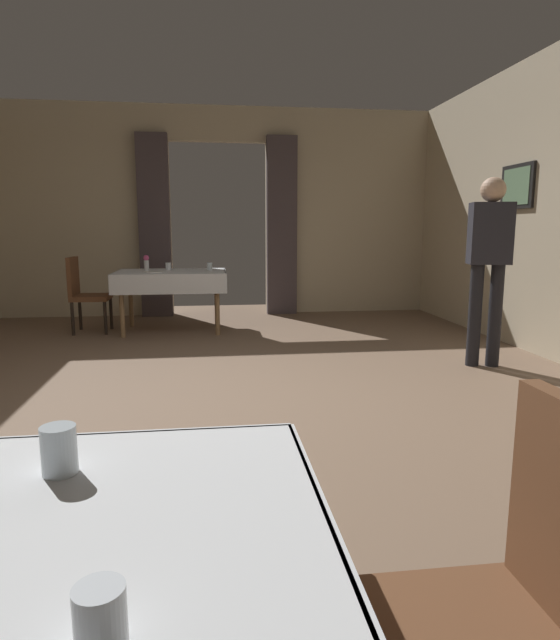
% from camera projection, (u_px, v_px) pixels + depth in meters
% --- Properties ---
extents(ground, '(10.08, 10.08, 0.00)m').
position_uv_depth(ground, '(232.00, 400.00, 3.99)').
color(ground, '#7A604C').
extents(wall_back, '(6.40, 0.27, 3.00)m').
position_uv_depth(wall_back, '(219.00, 211.00, 7.82)').
color(wall_back, beige).
rests_on(wall_back, ground).
extents(dining_table_mid, '(1.35, 0.96, 0.75)m').
position_uv_depth(dining_table_mid, '(171.00, 278.00, 6.60)').
color(dining_table_mid, olive).
rests_on(dining_table_mid, ground).
extents(chair_near_right, '(0.44, 0.44, 0.93)m').
position_uv_depth(chair_near_right, '(519.00, 611.00, 1.06)').
color(chair_near_right, black).
rests_on(chair_near_right, ground).
extents(chair_mid_left, '(0.44, 0.44, 0.93)m').
position_uv_depth(chair_mid_left, '(84.00, 291.00, 6.51)').
color(chair_mid_left, black).
rests_on(chair_mid_left, ground).
extents(glass_near_c, '(0.07, 0.07, 0.11)m').
position_uv_depth(glass_near_c, '(59.00, 450.00, 1.13)').
color(glass_near_c, silver).
rests_on(glass_near_c, dining_table_near).
extents(glass_near_d, '(0.07, 0.07, 0.09)m').
position_uv_depth(glass_near_d, '(100.00, 619.00, 0.66)').
color(glass_near_d, silver).
rests_on(glass_near_d, dining_table_near).
extents(flower_vase_mid, '(0.07, 0.07, 0.19)m').
position_uv_depth(flower_vase_mid, '(146.00, 262.00, 6.62)').
color(flower_vase_mid, silver).
rests_on(flower_vase_mid, dining_table_mid).
extents(plate_mid_b, '(0.22, 0.22, 0.01)m').
position_uv_depth(plate_mid_b, '(153.00, 272.00, 6.39)').
color(plate_mid_b, white).
rests_on(plate_mid_b, dining_table_mid).
extents(glass_mid_c, '(0.07, 0.07, 0.09)m').
position_uv_depth(glass_mid_c, '(168.00, 266.00, 6.75)').
color(glass_mid_c, silver).
rests_on(glass_mid_c, dining_table_mid).
extents(glass_mid_d, '(0.07, 0.07, 0.10)m').
position_uv_depth(glass_mid_d, '(210.00, 266.00, 6.71)').
color(glass_mid_d, silver).
rests_on(glass_mid_d, dining_table_mid).
extents(person_waiter_by_doorway, '(0.40, 0.30, 1.72)m').
position_uv_depth(person_waiter_by_doorway, '(489.00, 256.00, 4.82)').
color(person_waiter_by_doorway, black).
rests_on(person_waiter_by_doorway, ground).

